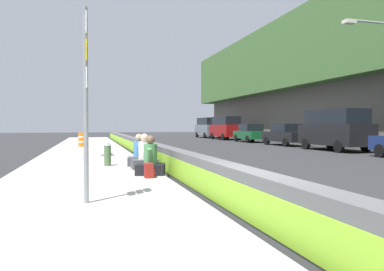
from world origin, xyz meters
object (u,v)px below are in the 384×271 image
Objects in this scene: street_lamp at (383,72)px; parked_car_third at (335,129)px; backpack at (149,171)px; parked_car_midline at (250,133)px; parked_car_far at (225,127)px; seated_person_middle at (145,158)px; parked_car_farther at (208,127)px; seated_person_foreground at (150,162)px; seated_person_rear at (139,156)px; construction_barrel at (82,140)px; fire_hydrant at (108,153)px; route_sign_post at (86,90)px; parked_car_fourth at (286,135)px.

street_lamp is 4.30m from parked_car_third.
backpack is 0.09× the size of parked_car_midline.
parked_car_midline is 0.88× the size of parked_car_far.
parked_car_farther is at bearing -21.80° from seated_person_middle.
seated_person_foreground is at bearing 178.49° from seated_person_middle.
parked_car_midline is (18.56, -12.99, 0.37)m from seated_person_rear.
parked_car_third is (-6.35, -15.22, 0.73)m from construction_barrel.
seated_person_middle is 0.23× the size of parked_car_third.
backpack is at bearing -164.13° from fire_hydrant.
route_sign_post is 19.33m from parked_car_third.
fire_hydrant is at bearing -175.03° from construction_barrel.
parked_car_far is at bearing 0.77° from parked_car_midline.
parked_car_midline is 0.89× the size of parked_car_farther.
seated_person_middle is at bearing -1.51° from seated_person_foreground.
route_sign_post is at bearing 141.03° from parked_car_fourth.
parked_car_fourth is at bearing -44.33° from seated_person_middle.
seated_person_foreground is 0.25× the size of parked_car_midline.
seated_person_middle is 1.03× the size of seated_person_rear.
street_lamp reaches higher than backpack.
seated_person_rear is at bearing 157.48° from parked_car_farther.
route_sign_post is at bearing 121.59° from street_lamp.
parked_car_third is (9.49, -13.18, 1.02)m from backpack.
route_sign_post is 6.53m from seated_person_rear.
fire_hydrant is 15.43m from parked_car_third.
fire_hydrant is 18.70m from parked_car_fourth.
parked_car_fourth is (8.62, 1.03, -3.72)m from street_lamp.
seated_person_foreground is 0.99× the size of seated_person_middle.
route_sign_post is at bearing 160.18° from seated_person_middle.
seated_person_middle is at bearing 158.20° from parked_car_farther.
parked_car_farther reaches higher than parked_car_fourth.
seated_person_middle is 13.91m from construction_barrel.
parked_car_far is at bearing -26.37° from seated_person_middle.
street_lamp is (3.74, -14.15, 4.09)m from seated_person_rear.
parked_car_farther is at bearing 0.30° from parked_car_midline.
parked_car_fourth is (14.85, -13.12, 0.36)m from seated_person_foreground.
backpack is 20.40m from parked_car_fourth.
construction_barrel is at bearing 111.12° from parked_car_midline.
route_sign_post is 3.09× the size of seated_person_middle.
parked_car_midline is (21.70, -13.12, 0.53)m from backpack.
parked_car_midline is (6.20, 0.14, 0.00)m from parked_car_fourth.
fire_hydrant is 2.92m from seated_person_foreground.
seated_person_rear is 15.20m from street_lamp.
parked_car_fourth is (6.00, -0.08, -0.49)m from parked_car_third.
parked_car_fourth is at bearing -49.49° from fire_hydrant.
seated_person_middle is 0.23× the size of parked_car_far.
backpack is (-3.35, -0.95, -0.25)m from fire_hydrant.
parked_car_farther is at bearing 2.58° from street_lamp.
parked_car_farther is (18.46, -15.10, 0.73)m from construction_barrel.
construction_barrel is 0.21× the size of parked_car_fourth.
construction_barrel is at bearing 67.36° from parked_car_third.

